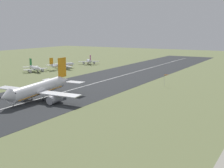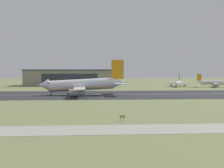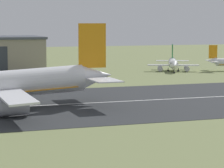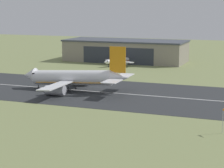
{
  "view_description": "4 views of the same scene",
  "coord_description": "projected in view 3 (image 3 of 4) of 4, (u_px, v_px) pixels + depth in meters",
  "views": [
    {
      "loc": [
        -148.89,
        23.42,
        33.1
      ],
      "look_at": [
        -18.37,
        97.47,
        6.39
      ],
      "focal_mm": 50.0,
      "sensor_mm": 36.0,
      "label": 1
    },
    {
      "loc": [
        -37.08,
        -38.69,
        13.88
      ],
      "look_at": [
        -28.42,
        85.15,
        7.66
      ],
      "focal_mm": 50.0,
      "sensor_mm": 36.0,
      "label": 2
    },
    {
      "loc": [
        -56.46,
        9.02,
        18.65
      ],
      "look_at": [
        -25.19,
        102.96,
        7.08
      ],
      "focal_mm": 85.0,
      "sensor_mm": 36.0,
      "label": 3
    },
    {
      "loc": [
        35.24,
        -30.58,
        33.83
      ],
      "look_at": [
        -16.98,
        103.98,
        7.75
      ],
      "focal_mm": 70.0,
      "sensor_mm": 36.0,
      "label": 4
    }
  ],
  "objects": [
    {
      "name": "airplane_parked_east",
      "position": [
        173.0,
        64.0,
        201.86
      ],
      "size": [
        19.43,
        21.52,
        9.96
      ],
      "color": "white",
      "rests_on": "ground_plane"
    },
    {
      "name": "runway_centreline",
      "position": [
        180.0,
        98.0,
        129.74
      ],
      "size": [
        401.93,
        0.7,
        0.01
      ],
      "primitive_type": "cube",
      "color": "silver",
      "rests_on": "runway_strip"
    },
    {
      "name": "runway_strip",
      "position": [
        180.0,
        99.0,
        129.75
      ],
      "size": [
        446.58,
        54.27,
        0.06
      ],
      "primitive_type": "cube",
      "color": "#2B2D30",
      "rests_on": "ground_plane"
    },
    {
      "name": "airplane_landing",
      "position": [
        10.0,
        85.0,
        114.82
      ],
      "size": [
        46.26,
        46.67,
        18.41
      ],
      "color": "white",
      "rests_on": "ground_plane"
    }
  ]
}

